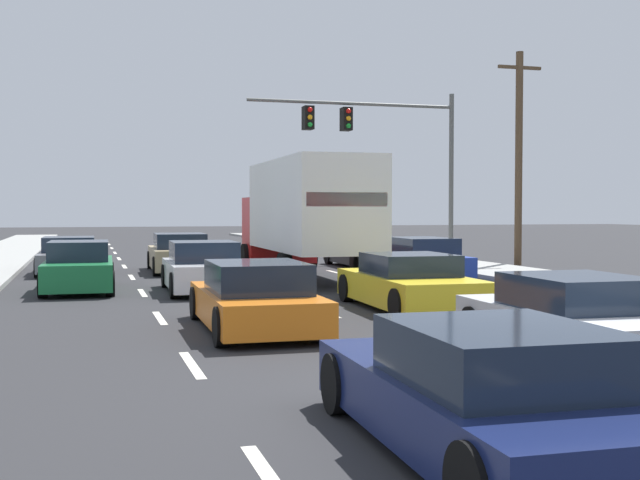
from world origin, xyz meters
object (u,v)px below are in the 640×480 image
Objects in this scene: car_orange at (256,299)px; utility_pole_mid at (519,155)px; car_green at (79,268)px; car_tan at (179,254)px; car_navy at (486,395)px; car_white at (204,269)px; traffic_signal_mast at (371,134)px; car_gray at (69,257)px; car_black at (364,253)px; box_truck at (305,211)px; car_blue at (419,261)px; car_silver at (576,322)px; car_yellow at (409,284)px.

car_orange is 0.54× the size of utility_pole_mid.
car_green is 0.97× the size of car_tan.
car_green is 6.61m from car_tan.
utility_pole_mid is (12.67, 21.34, 3.68)m from car_navy.
car_navy is (0.38, -14.69, -0.06)m from car_white.
traffic_signal_mast reaches higher than car_white.
car_gray is 3.67m from car_tan.
car_white is 0.92× the size of car_orange.
utility_pole_mid is (5.96, -0.88, 3.69)m from car_black.
car_white is 4.75m from box_truck.
car_white is 0.92× the size of car_blue.
utility_pole_mid is (9.41, 17.81, 3.66)m from car_silver.
traffic_signal_mast is at bearing 51.54° from car_white.
box_truck is at bearing 38.96° from car_white.
car_gray is 8.56m from box_truck.
car_yellow is (3.79, 2.05, -0.01)m from car_orange.
car_black is (6.94, 0.58, -0.08)m from car_tan.
car_white is 15.08m from utility_pole_mid.
car_black is (10.21, 6.32, -0.07)m from car_green.
traffic_signal_mast is at bearing 79.13° from car_blue.
car_silver is at bearing -61.33° from car_green.
car_navy is at bearing -86.75° from car_orange.
utility_pole_mid reaches higher than car_orange.
car_green is at bearing -140.76° from traffic_signal_mast.
car_black is at bearing 79.56° from car_silver.
car_yellow is 7.08m from car_blue.
car_white is 0.97× the size of car_silver.
box_truck is at bearing 79.89° from car_navy.
car_orange is 0.49× the size of traffic_signal_mast.
car_orange is at bearing 93.25° from car_navy.
car_gray is 1.06× the size of car_green.
car_silver is (3.64, -11.17, -0.04)m from car_white.
utility_pole_mid reaches higher than car_gray.
car_silver is 0.95× the size of car_blue.
car_green is at bearing 118.67° from car_silver.
car_silver reaches higher than car_black.
car_orange is 7.76m from car_navy.
car_gray is 1.16× the size of car_white.
traffic_signal_mast is at bearing 14.85° from car_gray.
car_green is at bearing 102.43° from car_navy.
car_orange is 1.01× the size of car_blue.
car_blue reaches higher than car_orange.
box_truck is at bearing 69.97° from car_orange.
car_navy is 23.21m from car_black.
car_yellow is at bearing 28.41° from car_orange.
car_orange is at bearing -151.59° from car_yellow.
traffic_signal_mast reaches higher than car_navy.
car_white is (3.49, -7.52, 0.05)m from car_gray.
traffic_signal_mast reaches higher than car_orange.
box_truck is 3.80m from car_blue.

